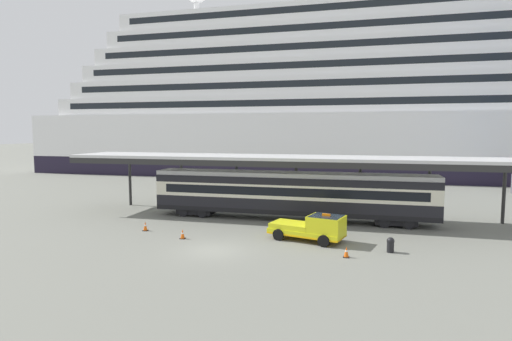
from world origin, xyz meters
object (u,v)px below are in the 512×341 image
at_px(service_truck, 313,227).
at_px(quay_bollard, 390,244).
at_px(cruise_ship, 391,102).
at_px(train_carriage, 291,193).
at_px(traffic_cone_mid, 346,252).
at_px(traffic_cone_far, 145,226).
at_px(traffic_cone_near, 183,234).

height_order(service_truck, quay_bollard, service_truck).
height_order(cruise_ship, service_truck, cruise_ship).
distance_m(cruise_ship, train_carriage, 42.33).
bearing_deg(traffic_cone_mid, cruise_ship, 83.58).
distance_m(service_truck, traffic_cone_mid, 4.01).
height_order(train_carriage, traffic_cone_far, train_carriage).
height_order(service_truck, traffic_cone_near, service_truck).
bearing_deg(traffic_cone_near, quay_bollard, 0.91).
xyz_separation_m(service_truck, quay_bollard, (5.01, -1.43, -0.47)).
bearing_deg(traffic_cone_mid, quay_bollard, 33.47).
height_order(train_carriage, traffic_cone_mid, train_carriage).
distance_m(train_carriage, quay_bollard, 11.12).
xyz_separation_m(traffic_cone_near, traffic_cone_mid, (11.40, -1.53, -0.01)).
distance_m(cruise_ship, traffic_cone_near, 52.12).
bearing_deg(traffic_cone_far, quay_bollard, -3.95).
bearing_deg(traffic_cone_far, traffic_cone_mid, -11.15).
xyz_separation_m(train_carriage, service_truck, (2.66, -6.41, -1.32)).
bearing_deg(service_truck, cruise_ship, 80.27).
xyz_separation_m(traffic_cone_mid, traffic_cone_far, (-15.16, 2.99, 0.03)).
distance_m(cruise_ship, traffic_cone_far, 52.17).
bearing_deg(traffic_cone_near, traffic_cone_mid, -7.66).
bearing_deg(train_carriage, quay_bollard, -45.60).
bearing_deg(service_truck, traffic_cone_near, -169.67).
distance_m(traffic_cone_mid, quay_bollard, 3.19).
bearing_deg(service_truck, train_carriage, 112.57).
bearing_deg(cruise_ship, traffic_cone_mid, -96.42).
xyz_separation_m(service_truck, traffic_cone_near, (-9.05, -1.65, -0.65)).
bearing_deg(traffic_cone_far, cruise_ship, 65.91).
xyz_separation_m(train_carriage, traffic_cone_far, (-10.14, -6.61, -1.95)).
relative_size(traffic_cone_near, traffic_cone_far, 0.94).
relative_size(cruise_ship, traffic_cone_mid, 183.57).
relative_size(train_carriage, quay_bollard, 24.82).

